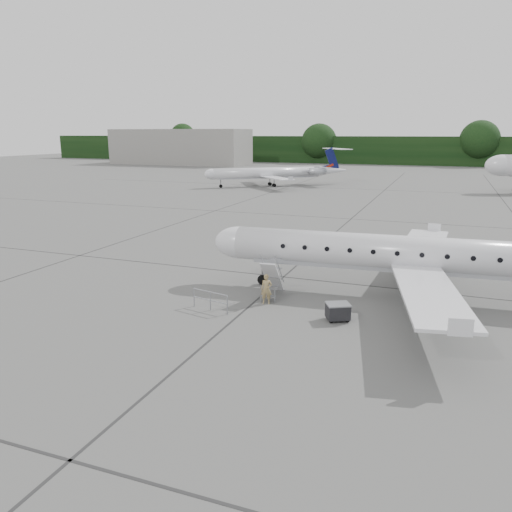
% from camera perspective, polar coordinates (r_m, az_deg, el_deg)
% --- Properties ---
extents(ground, '(320.00, 320.00, 0.00)m').
position_cam_1_polar(ground, '(23.54, 10.26, -8.69)').
color(ground, '#585855').
rests_on(ground, ground).
extents(treeline, '(260.00, 4.00, 8.00)m').
position_cam_1_polar(treeline, '(151.58, 19.81, 11.22)').
color(treeline, black).
rests_on(treeline, ground).
extents(terminal_building, '(40.00, 14.00, 10.00)m').
position_cam_1_polar(terminal_building, '(150.77, -8.65, 12.24)').
color(terminal_building, gray).
rests_on(terminal_building, ground).
extents(main_regional_jet, '(28.50, 21.48, 6.96)m').
position_cam_1_polar(main_regional_jet, '(28.43, 18.80, 2.05)').
color(main_regional_jet, silver).
rests_on(main_regional_jet, ground).
extents(airstair, '(1.00, 2.18, 2.18)m').
position_cam_1_polar(airstair, '(27.80, 1.88, -2.54)').
color(airstair, silver).
rests_on(airstair, ground).
extents(passenger, '(0.67, 0.53, 1.63)m').
position_cam_1_polar(passenger, '(26.76, 1.21, -3.81)').
color(passenger, '#937E50').
rests_on(passenger, ground).
extents(safety_railing, '(2.16, 0.57, 1.00)m').
position_cam_1_polar(safety_railing, '(25.95, -5.24, -5.17)').
color(safety_railing, gray).
rests_on(safety_railing, ground).
extents(baggage_cart, '(1.36, 1.27, 0.93)m').
position_cam_1_polar(baggage_cart, '(24.84, 9.33, -6.27)').
color(baggage_cart, black).
rests_on(baggage_cart, ground).
extents(bg_regional_left, '(30.02, 28.83, 6.39)m').
position_cam_1_polar(bg_regional_left, '(86.46, 1.28, 10.07)').
color(bg_regional_left, silver).
rests_on(bg_regional_left, ground).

